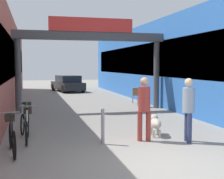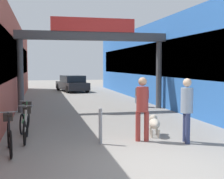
# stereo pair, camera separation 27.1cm
# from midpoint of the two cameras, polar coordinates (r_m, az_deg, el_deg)

# --- Properties ---
(ground_plane) EXTENTS (80.00, 80.00, 0.00)m
(ground_plane) POSITION_cam_midpoint_polar(r_m,az_deg,el_deg) (7.05, 9.61, -13.40)
(ground_plane) COLOR gray
(storefront_right) EXTENTS (3.00, 26.00, 4.53)m
(storefront_right) POSITION_cam_midpoint_polar(r_m,az_deg,el_deg) (18.83, 11.17, 4.70)
(storefront_right) COLOR blue
(storefront_right) RESTS_ON ground_plane
(arcade_sign_gateway) EXTENTS (7.40, 0.47, 4.37)m
(arcade_sign_gateway) POSITION_cam_midpoint_polar(r_m,az_deg,el_deg) (14.94, -2.96, 8.14)
(arcade_sign_gateway) COLOR #4C4C4F
(arcade_sign_gateway) RESTS_ON ground_plane
(pedestrian_with_dog) EXTENTS (0.42, 0.42, 1.82)m
(pedestrian_with_dog) POSITION_cam_midpoint_polar(r_m,az_deg,el_deg) (8.85, 6.45, -2.73)
(pedestrian_with_dog) COLOR #99332D
(pedestrian_with_dog) RESTS_ON ground_plane
(pedestrian_companion) EXTENTS (0.40, 0.40, 1.80)m
(pedestrian_companion) POSITION_cam_midpoint_polar(r_m,az_deg,el_deg) (8.92, 14.37, -2.88)
(pedestrian_companion) COLOR navy
(pedestrian_companion) RESTS_ON ground_plane
(dog_on_leash) EXTENTS (0.50, 0.87, 0.61)m
(dog_on_leash) POSITION_cam_midpoint_polar(r_m,az_deg,el_deg) (9.69, 8.54, -6.11)
(dog_on_leash) COLOR beige
(dog_on_leash) RESTS_ON ground_plane
(bicycle_black_nearest) EXTENTS (0.46, 1.68, 0.98)m
(bicycle_black_nearest) POSITION_cam_midpoint_polar(r_m,az_deg,el_deg) (8.17, -17.37, -7.89)
(bicycle_black_nearest) COLOR black
(bicycle_black_nearest) RESTS_ON ground_plane
(bicycle_silver_second) EXTENTS (0.46, 1.69, 0.98)m
(bicycle_silver_second) POSITION_cam_midpoint_polar(r_m,az_deg,el_deg) (9.33, -14.65, -6.31)
(bicycle_silver_second) COLOR black
(bicycle_silver_second) RESTS_ON ground_plane
(bicycle_green_third) EXTENTS (0.46, 1.68, 0.98)m
(bicycle_green_third) POSITION_cam_midpoint_polar(r_m,az_deg,el_deg) (10.64, -14.85, -4.99)
(bicycle_green_third) COLOR black
(bicycle_green_third) RESTS_ON ground_plane
(bollard_post_metal) EXTENTS (0.10, 0.10, 1.01)m
(bollard_post_metal) POSITION_cam_midpoint_polar(r_m,az_deg,el_deg) (8.55, -1.22, -6.63)
(bollard_post_metal) COLOR gray
(bollard_post_metal) RESTS_ON ground_plane
(cafe_chair_red_nearer) EXTENTS (0.44, 0.44, 0.89)m
(cafe_chair_red_nearer) POSITION_cam_midpoint_polar(r_m,az_deg,el_deg) (16.10, 6.44, -1.34)
(cafe_chair_red_nearer) COLOR gray
(cafe_chair_red_nearer) RESTS_ON ground_plane
(cafe_chair_wood_farther) EXTENTS (0.48, 0.48, 0.89)m
(cafe_chair_wood_farther) POSITION_cam_midpoint_polar(r_m,az_deg,el_deg) (17.67, 5.35, -0.82)
(cafe_chair_wood_farther) COLOR gray
(cafe_chair_wood_farther) RESTS_ON ground_plane
(parked_car_black) EXTENTS (2.51, 4.27, 1.33)m
(parked_car_black) POSITION_cam_midpoint_polar(r_m,az_deg,el_deg) (25.96, -6.98, 1.06)
(parked_car_black) COLOR black
(parked_car_black) RESTS_ON ground_plane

